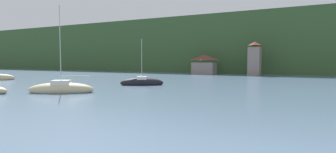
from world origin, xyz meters
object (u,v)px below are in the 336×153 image
(shore_building_westcentral, at_px, (255,59))
(sailboat_mid_5, at_px, (61,89))
(sailboat_far_3, at_px, (142,83))
(shore_building_west, at_px, (204,65))

(shore_building_westcentral, height_order, sailboat_mid_5, sailboat_mid_5)
(sailboat_far_3, height_order, sailboat_mid_5, sailboat_mid_5)
(shore_building_west, height_order, shore_building_westcentral, shore_building_westcentral)
(shore_building_westcentral, relative_size, sailboat_far_3, 1.13)
(shore_building_west, xyz_separation_m, sailboat_far_3, (2.46, -39.25, -2.43))
(sailboat_far_3, bearing_deg, sailboat_mid_5, -136.58)
(shore_building_westcentral, bearing_deg, sailboat_far_3, -107.45)
(shore_building_westcentral, distance_m, sailboat_far_3, 41.26)
(shore_building_westcentral, height_order, sailboat_far_3, shore_building_westcentral)
(shore_building_west, relative_size, sailboat_mid_5, 0.60)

